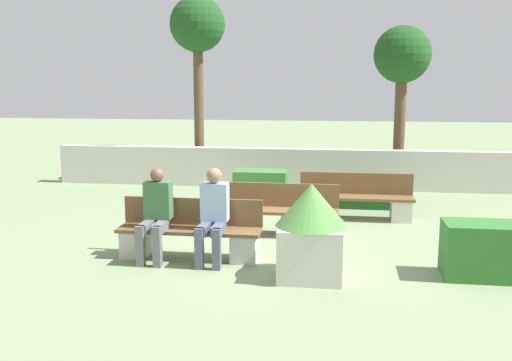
{
  "coord_description": "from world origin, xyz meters",
  "views": [
    {
      "loc": [
        1.01,
        -8.71,
        2.49
      ],
      "look_at": [
        -0.32,
        0.5,
        0.9
      ],
      "focal_mm": 40.0,
      "sensor_mm": 36.0,
      "label": 1
    }
  ],
  "objects_px": {
    "bench_front": "(190,235)",
    "person_seated_woman": "(156,211)",
    "tree_center_left": "(402,60)",
    "person_seated_man": "(213,211)",
    "bench_right_side": "(273,215)",
    "planter_corner_left": "(311,228)",
    "bench_left_side": "(356,201)",
    "tree_leftmost": "(198,31)"
  },
  "relations": [
    {
      "from": "person_seated_woman",
      "to": "bench_front",
      "type": "bearing_deg",
      "value": 17.69
    },
    {
      "from": "bench_front",
      "to": "person_seated_man",
      "type": "xyz_separation_m",
      "value": [
        0.38,
        -0.14,
        0.4
      ]
    },
    {
      "from": "bench_right_side",
      "to": "person_seated_man",
      "type": "height_order",
      "value": "person_seated_man"
    },
    {
      "from": "bench_front",
      "to": "tree_center_left",
      "type": "bearing_deg",
      "value": 62.39
    },
    {
      "from": "person_seated_woman",
      "to": "tree_leftmost",
      "type": "height_order",
      "value": "tree_leftmost"
    },
    {
      "from": "person_seated_woman",
      "to": "bench_right_side",
      "type": "bearing_deg",
      "value": 46.56
    },
    {
      "from": "person_seated_man",
      "to": "planter_corner_left",
      "type": "relative_size",
      "value": 1.07
    },
    {
      "from": "bench_front",
      "to": "bench_left_side",
      "type": "bearing_deg",
      "value": 48.46
    },
    {
      "from": "bench_right_side",
      "to": "person_seated_man",
      "type": "bearing_deg",
      "value": -120.79
    },
    {
      "from": "person_seated_man",
      "to": "planter_corner_left",
      "type": "distance_m",
      "value": 1.47
    },
    {
      "from": "person_seated_man",
      "to": "bench_right_side",
      "type": "bearing_deg",
      "value": 67.16
    },
    {
      "from": "planter_corner_left",
      "to": "tree_leftmost",
      "type": "height_order",
      "value": "tree_leftmost"
    },
    {
      "from": "tree_center_left",
      "to": "person_seated_man",
      "type": "bearing_deg",
      "value": -114.65
    },
    {
      "from": "person_seated_woman",
      "to": "tree_center_left",
      "type": "bearing_deg",
      "value": 60.03
    },
    {
      "from": "bench_front",
      "to": "person_seated_woman",
      "type": "height_order",
      "value": "person_seated_woman"
    },
    {
      "from": "person_seated_woman",
      "to": "tree_center_left",
      "type": "distance_m",
      "value": 8.43
    },
    {
      "from": "bench_front",
      "to": "bench_right_side",
      "type": "height_order",
      "value": "same"
    },
    {
      "from": "planter_corner_left",
      "to": "bench_left_side",
      "type": "bearing_deg",
      "value": 78.69
    },
    {
      "from": "person_seated_woman",
      "to": "tree_leftmost",
      "type": "xyz_separation_m",
      "value": [
        -0.96,
        6.52,
        3.05
      ]
    },
    {
      "from": "bench_front",
      "to": "person_seated_woman",
      "type": "relative_size",
      "value": 1.59
    },
    {
      "from": "tree_leftmost",
      "to": "bench_front",
      "type": "bearing_deg",
      "value": -77.49
    },
    {
      "from": "person_seated_woman",
      "to": "tree_center_left",
      "type": "xyz_separation_m",
      "value": [
        4.05,
        7.02,
        2.35
      ]
    },
    {
      "from": "bench_right_side",
      "to": "tree_leftmost",
      "type": "bearing_deg",
      "value": 108.41
    },
    {
      "from": "bench_left_side",
      "to": "person_seated_man",
      "type": "height_order",
      "value": "person_seated_man"
    },
    {
      "from": "person_seated_man",
      "to": "person_seated_woman",
      "type": "relative_size",
      "value": 1.02
    },
    {
      "from": "bench_front",
      "to": "person_seated_woman",
      "type": "distance_m",
      "value": 0.61
    },
    {
      "from": "person_seated_woman",
      "to": "tree_leftmost",
      "type": "relative_size",
      "value": 0.28
    },
    {
      "from": "person_seated_man",
      "to": "tree_leftmost",
      "type": "bearing_deg",
      "value": 105.36
    },
    {
      "from": "bench_left_side",
      "to": "person_seated_woman",
      "type": "bearing_deg",
      "value": -126.32
    },
    {
      "from": "planter_corner_left",
      "to": "bench_right_side",
      "type": "bearing_deg",
      "value": 109.68
    },
    {
      "from": "bench_left_side",
      "to": "tree_center_left",
      "type": "relative_size",
      "value": 0.54
    },
    {
      "from": "bench_right_side",
      "to": "planter_corner_left",
      "type": "distance_m",
      "value": 2.18
    },
    {
      "from": "planter_corner_left",
      "to": "tree_leftmost",
      "type": "xyz_separation_m",
      "value": [
        -3.18,
        6.98,
        3.11
      ]
    },
    {
      "from": "planter_corner_left",
      "to": "person_seated_woman",
      "type": "bearing_deg",
      "value": 168.26
    },
    {
      "from": "person_seated_man",
      "to": "tree_center_left",
      "type": "distance_m",
      "value": 8.06
    },
    {
      "from": "person_seated_man",
      "to": "tree_center_left",
      "type": "xyz_separation_m",
      "value": [
        3.22,
        7.01,
        2.33
      ]
    },
    {
      "from": "bench_left_side",
      "to": "planter_corner_left",
      "type": "distance_m",
      "value": 3.44
    },
    {
      "from": "bench_left_side",
      "to": "tree_leftmost",
      "type": "relative_size",
      "value": 0.45
    },
    {
      "from": "bench_front",
      "to": "bench_right_side",
      "type": "distance_m",
      "value": 1.77
    },
    {
      "from": "bench_front",
      "to": "tree_center_left",
      "type": "height_order",
      "value": "tree_center_left"
    },
    {
      "from": "bench_right_side",
      "to": "person_seated_woman",
      "type": "height_order",
      "value": "person_seated_woman"
    },
    {
      "from": "bench_left_side",
      "to": "bench_right_side",
      "type": "xyz_separation_m",
      "value": [
        -1.4,
        -1.32,
        0.0
      ]
    }
  ]
}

